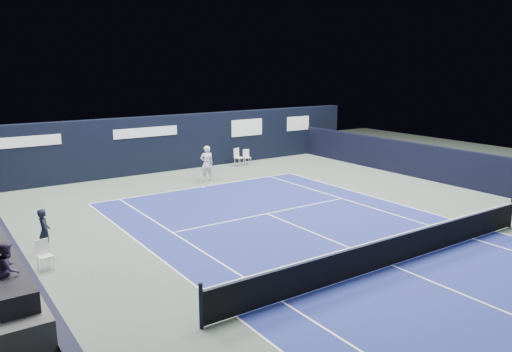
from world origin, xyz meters
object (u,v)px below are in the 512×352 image
Objects in this scene: tennis_net at (393,249)px; tennis_player at (207,163)px; folding_chair_back_b at (247,156)px; line_judge_chair at (44,252)px; folding_chair_back_a at (237,154)px.

tennis_player is at bearing 86.10° from tennis_net.
folding_chair_back_b reaches higher than line_judge_chair.
folding_chair_back_b is 16.78m from line_judge_chair.
folding_chair_back_b is at bearing 31.81° from tennis_player.
folding_chair_back_a is 1.20× the size of line_judge_chair.
folding_chair_back_a is 15.95m from tennis_net.
line_judge_chair is 0.48× the size of tennis_player.
folding_chair_back_a is 4.19m from tennis_player.
folding_chair_back_b is 16.25m from tennis_net.
tennis_net is at bearing -95.55° from folding_chair_back_b.
tennis_net is at bearing -125.01° from folding_chair_back_a.
tennis_player reaches higher than folding_chair_back_a.
folding_chair_back_b is 0.49× the size of tennis_player.
tennis_player reaches higher than folding_chair_back_b.
folding_chair_back_a is at bearing 74.45° from tennis_net.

